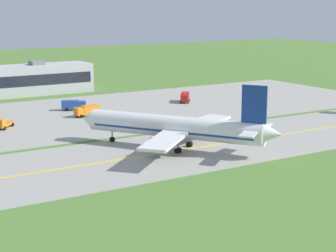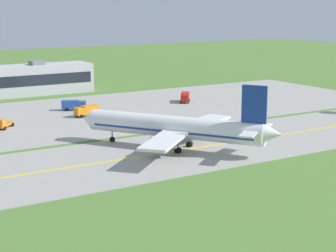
# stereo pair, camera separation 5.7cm
# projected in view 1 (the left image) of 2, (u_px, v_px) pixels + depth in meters

# --- Properties ---
(ground_plane) EXTENTS (500.00, 500.00, 0.00)m
(ground_plane) POSITION_uv_depth(u_px,v_px,m) (187.00, 150.00, 107.66)
(ground_plane) COLOR #517A33
(taxiway_strip) EXTENTS (240.00, 28.00, 0.10)m
(taxiway_strip) POSITION_uv_depth(u_px,v_px,m) (187.00, 149.00, 107.65)
(taxiway_strip) COLOR #9E9B93
(taxiway_strip) RESTS_ON ground
(apron_pad) EXTENTS (140.00, 52.00, 0.10)m
(apron_pad) POSITION_uv_depth(u_px,v_px,m) (127.00, 110.00, 147.71)
(apron_pad) COLOR #9E9B93
(apron_pad) RESTS_ON ground
(taxiway_centreline) EXTENTS (220.00, 0.60, 0.01)m
(taxiway_centreline) POSITION_uv_depth(u_px,v_px,m) (187.00, 149.00, 107.64)
(taxiway_centreline) COLOR yellow
(taxiway_centreline) RESTS_ON taxiway_strip
(airplane_lead) EXTENTS (29.25, 35.01, 12.70)m
(airplane_lead) POSITION_uv_depth(u_px,v_px,m) (176.00, 127.00, 107.02)
(airplane_lead) COLOR white
(airplane_lead) RESTS_ON ground
(service_truck_baggage) EXTENTS (6.30, 4.39, 2.60)m
(service_truck_baggage) POSITION_uv_depth(u_px,v_px,m) (73.00, 105.00, 146.48)
(service_truck_baggage) COLOR #264CA5
(service_truck_baggage) RESTS_ON ground
(service_truck_fuel) EXTENTS (5.27, 6.01, 2.60)m
(service_truck_fuel) POSITION_uv_depth(u_px,v_px,m) (185.00, 97.00, 158.61)
(service_truck_fuel) COLOR red
(service_truck_fuel) RESTS_ON ground
(service_truck_catering) EXTENTS (6.22, 2.96, 2.60)m
(service_truck_catering) POSITION_uv_depth(u_px,v_px,m) (87.00, 110.00, 138.71)
(service_truck_catering) COLOR orange
(service_truck_catering) RESTS_ON ground
(service_truck_pushback) EXTENTS (5.72, 6.20, 2.59)m
(service_truck_pushback) POSITION_uv_depth(u_px,v_px,m) (2.00, 124.00, 124.88)
(service_truck_pushback) COLOR orange
(service_truck_pushback) RESTS_ON ground
(terminal_building) EXTENTS (52.26, 10.48, 9.75)m
(terminal_building) POSITION_uv_depth(u_px,v_px,m) (3.00, 82.00, 168.08)
(terminal_building) COLOR #B2B2B7
(terminal_building) RESTS_ON ground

